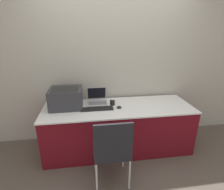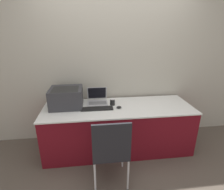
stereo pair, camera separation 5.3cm
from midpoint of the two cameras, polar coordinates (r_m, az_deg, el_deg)
name	(u,v)px [view 1 (the left image)]	position (r m, az deg, el deg)	size (l,w,h in m)	color
ground_plane	(122,162)	(2.75, 2.75, -21.08)	(14.00, 14.00, 0.00)	brown
wall_back	(114,64)	(2.92, 0.12, 10.13)	(8.00, 0.05, 2.60)	#B7B2A3
table	(118,127)	(2.83, 1.44, -10.56)	(2.26, 0.77, 0.73)	maroon
printer	(66,97)	(2.69, -15.30, -0.70)	(0.47, 0.42, 0.29)	#333338
laptop_left	(97,100)	(2.80, -5.40, -1.50)	(0.32, 0.31, 0.24)	#B7B7BC
external_keyboard	(97,109)	(2.58, -5.46, -4.52)	(0.47, 0.12, 0.02)	black
coffee_cup	(112,102)	(2.70, -0.44, -2.23)	(0.08, 0.08, 0.10)	black
mouse	(119,107)	(2.60, 1.81, -4.00)	(0.07, 0.05, 0.04)	black
chair	(112,148)	(2.12, -0.74, -16.98)	(0.43, 0.41, 0.91)	black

